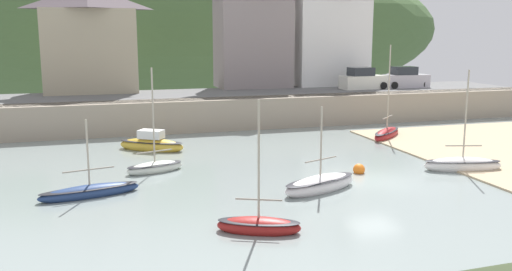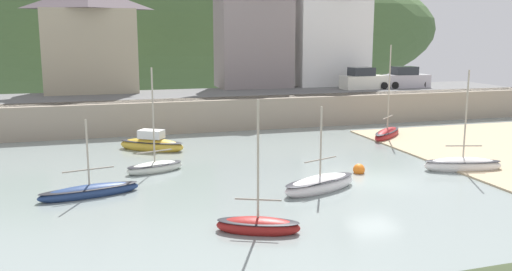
{
  "view_description": "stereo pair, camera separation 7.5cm",
  "coord_description": "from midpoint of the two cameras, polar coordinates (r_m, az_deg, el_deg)",
  "views": [
    {
      "loc": [
        -13.51,
        -24.24,
        7.38
      ],
      "look_at": [
        -4.82,
        4.98,
        1.68
      ],
      "focal_mm": 38.5,
      "sensor_mm": 36.0,
      "label": 1
    },
    {
      "loc": [
        -13.44,
        -24.26,
        7.38
      ],
      "look_at": [
        -4.82,
        4.98,
        1.68
      ],
      "focal_mm": 38.5,
      "sensor_mm": 36.0,
      "label": 2
    }
  ],
  "objects": [
    {
      "name": "hillside_backdrop",
      "position": [
        80.28,
        -8.31,
        10.91
      ],
      "size": [
        80.0,
        44.0,
        22.84
      ],
      "color": "#486738",
      "rests_on": "ground"
    },
    {
      "name": "dinghy_open_wooden",
      "position": [
        20.9,
        0.31,
        -9.3
      ],
      "size": [
        3.36,
        2.29,
        5.2
      ],
      "rotation": [
        0.0,
        0.0,
        -0.42
      ],
      "color": "maroon",
      "rests_on": "ground"
    },
    {
      "name": "sailboat_blue_trim",
      "position": [
        26.33,
        6.74,
        -5.07
      ],
      "size": [
        4.52,
        2.83,
        4.26
      ],
      "rotation": [
        0.0,
        0.0,
        0.39
      ],
      "color": "white",
      "rests_on": "ground"
    },
    {
      "name": "motorboat_with_cabin",
      "position": [
        30.16,
        -10.39,
        -3.22
      ],
      "size": [
        3.36,
        1.98,
        5.78
      ],
      "rotation": [
        0.0,
        0.0,
        0.31
      ],
      "color": "silver",
      "rests_on": "ground"
    },
    {
      "name": "quay_seawall",
      "position": [
        44.28,
        1.46,
        2.76
      ],
      "size": [
        48.0,
        9.4,
        2.4
      ],
      "color": "#9F927E",
      "rests_on": "ground"
    },
    {
      "name": "sailboat_nearest_shore",
      "position": [
        35.76,
        -10.73,
        -0.89
      ],
      "size": [
        4.41,
        3.5,
        1.52
      ],
      "rotation": [
        0.0,
        0.0,
        -0.58
      ],
      "color": "gold",
      "rests_on": "ground"
    },
    {
      "name": "rowboat_small_beached",
      "position": [
        40.29,
        13.52,
        0.19
      ],
      "size": [
        3.94,
        3.8,
        6.79
      ],
      "rotation": [
        0.0,
        0.0,
        0.75
      ],
      "color": "maroon",
      "rests_on": "ground"
    },
    {
      "name": "waterfront_building_right",
      "position": [
        54.13,
        7.72,
        10.93
      ],
      "size": [
        7.39,
        4.43,
        10.62
      ],
      "color": "white",
      "rests_on": "ground"
    },
    {
      "name": "parked_car_near_slipway",
      "position": [
        50.85,
        11.11,
        5.68
      ],
      "size": [
        4.19,
        1.93,
        1.95
      ],
      "rotation": [
        0.0,
        0.0,
        0.06
      ],
      "color": "silver",
      "rests_on": "ground"
    },
    {
      "name": "waterfront_building_left",
      "position": [
        49.45,
        -16.83,
        9.64
      ],
      "size": [
        7.86,
        5.64,
        8.94
      ],
      "color": "tan",
      "rests_on": "ground"
    },
    {
      "name": "sailboat_far_left",
      "position": [
        31.98,
        20.73,
        -2.88
      ],
      "size": [
        4.39,
        2.25,
        5.7
      ],
      "rotation": [
        0.0,
        0.0,
        -0.27
      ],
      "color": "white",
      "rests_on": "ground"
    },
    {
      "name": "waterfront_building_centre",
      "position": [
        51.49,
        -0.24,
        11.2
      ],
      "size": [
        6.89,
        4.75,
        10.89
      ],
      "color": "gray",
      "rests_on": "ground"
    },
    {
      "name": "mooring_buoy",
      "position": [
        29.91,
        10.72,
        -3.5
      ],
      "size": [
        0.64,
        0.64,
        0.64
      ],
      "color": "orange",
      "rests_on": "ground"
    },
    {
      "name": "fishing_boat_green",
      "position": [
        26.41,
        -16.82,
        -5.57
      ],
      "size": [
        4.7,
        2.02,
        3.73
      ],
      "rotation": [
        0.0,
        0.0,
        0.24
      ],
      "color": "navy",
      "rests_on": "ground"
    },
    {
      "name": "parked_car_by_wall",
      "position": [
        53.03,
        15.37,
        5.69
      ],
      "size": [
        4.17,
        1.86,
        1.95
      ],
      "rotation": [
        0.0,
        0.0,
        -0.04
      ],
      "color": "#BAB5BE",
      "rests_on": "ground"
    }
  ]
}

